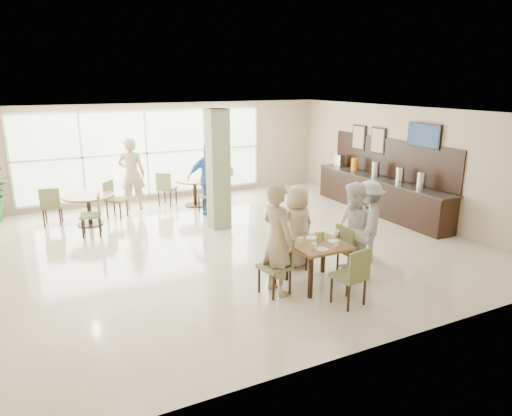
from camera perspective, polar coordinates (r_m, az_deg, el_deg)
name	(u,v)px	position (r m, az deg, el deg)	size (l,w,h in m)	color
ground	(223,245)	(9.84, -4.15, -4.63)	(10.00, 10.00, 0.00)	beige
room_shell	(221,167)	(9.39, -4.36, 5.17)	(10.00, 10.00, 10.00)	white
window_bank	(147,153)	(13.51, -13.50, 6.67)	(7.00, 0.04, 7.00)	silver
column	(218,170)	(10.69, -4.76, 4.78)	(0.45, 0.45, 2.80)	#6E7F58
main_table	(318,249)	(7.83, 7.74, -5.06)	(0.92, 0.92, 0.75)	brown
round_table_left	(88,201)	(11.74, -20.22, 0.81)	(1.21, 1.21, 0.75)	brown
round_table_right	(195,186)	(12.89, -7.65, 2.78)	(1.08, 1.08, 0.75)	brown
chairs_main_table	(318,258)	(7.91, 7.71, -6.22)	(2.11, 2.18, 0.95)	olive
chairs_table_left	(87,207)	(11.72, -20.40, 0.17)	(2.09, 1.77, 0.95)	olive
chairs_table_right	(197,189)	(12.92, -7.36, 2.40)	(2.12, 1.77, 0.95)	olive
tabletop_clutter	(320,240)	(7.77, 8.00, -3.98)	(0.68, 0.76, 0.21)	white
buffet_counter	(380,192)	(12.52, 15.20, 1.92)	(0.64, 4.70, 1.95)	black
wall_tv	(424,135)	(11.63, 20.26, 8.50)	(0.06, 1.00, 0.58)	black
framed_art_a	(378,141)	(12.82, 14.99, 8.15)	(0.05, 0.55, 0.70)	black
framed_art_b	(359,137)	(13.43, 12.74, 8.61)	(0.05, 0.55, 0.70)	black
teen_left	(277,239)	(7.38, 2.69, -3.93)	(0.68, 0.44, 1.86)	tan
teen_far	(297,227)	(8.53, 5.14, -2.33)	(0.76, 0.42, 1.56)	tan
teen_right	(354,231)	(8.22, 12.11, -2.77)	(0.83, 0.65, 1.71)	white
teen_standing	(368,221)	(9.03, 13.86, -1.61)	(1.03, 0.59, 1.59)	#969698
adult_a	(208,179)	(11.98, -5.96, 3.67)	(1.10, 0.62, 1.87)	#3D6AB8
adult_b	(219,172)	(13.10, -4.64, 4.49)	(1.64, 0.71, 1.77)	white
adult_standing	(132,174)	(12.78, -15.27, 4.14)	(0.71, 0.47, 1.96)	tan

